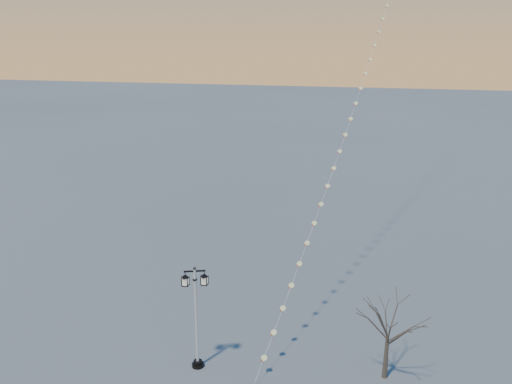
# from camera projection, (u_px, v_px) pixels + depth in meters

# --- Properties ---
(street_lamp) EXTENTS (1.41, 0.81, 5.75)m
(street_lamp) POSITION_uv_depth(u_px,v_px,m) (196.00, 313.00, 27.85)
(street_lamp) COLOR black
(street_lamp) RESTS_ON ground
(bare_tree) EXTENTS (2.74, 2.74, 4.55)m
(bare_tree) POSITION_uv_depth(u_px,v_px,m) (389.00, 323.00, 26.97)
(bare_tree) COLOR #42362B
(bare_tree) RESTS_ON ground
(kite_train) EXTENTS (8.89, 41.47, 31.46)m
(kite_train) POSITION_uv_depth(u_px,v_px,m) (367.00, 51.00, 40.71)
(kite_train) COLOR black
(kite_train) RESTS_ON ground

